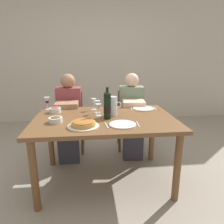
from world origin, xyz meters
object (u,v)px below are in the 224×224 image
Objects in this scene: dinner_plate_left_setting at (123,124)px; chair_left at (71,117)px; wine_glass_spare at (97,104)px; diner_left at (69,114)px; olive_bowl at (56,119)px; dining_table at (105,126)px; wine_glass_right_diner at (98,107)px; dinner_plate_right_setting at (143,108)px; water_pitcher at (112,107)px; wine_glass_centre at (94,102)px; baked_tart at (83,124)px; diner_right at (132,112)px; wine_bottle at (107,105)px; chair_right at (130,116)px; salad_bowl at (55,110)px; wine_glass_left_diner at (47,101)px.

chair_left is (-0.60, 1.18, -0.27)m from dinner_plate_left_setting.
diner_left reaches higher than wine_glass_spare.
wine_glass_spare is (0.43, 0.30, 0.07)m from olive_bowl.
olive_bowl is (-0.50, -0.11, 0.12)m from dining_table.
chair_left is (-0.39, 0.84, -0.36)m from wine_glass_right_diner.
diner_left reaches higher than dinner_plate_right_setting.
diner_left is at bearing 159.18° from dinner_plate_right_setting.
wine_glass_centre is at bearing 127.27° from water_pitcher.
wine_glass_centre is at bearing 120.99° from chair_left.
chair_left is 0.75× the size of diner_left.
wine_glass_right_diner is at bearing -87.09° from wine_glass_spare.
wine_glass_right_diner is 0.92× the size of wine_glass_spare.
olive_bowl is at bearing -130.71° from wine_glass_centre.
olive_bowl is 0.93× the size of wine_glass_spare.
baked_tart is 2.06× the size of wine_glass_spare.
dinner_plate_right_setting is at bearing 22.79° from wine_glass_right_diner.
diner_left is at bearing 127.89° from wine_glass_spare.
wine_glass_centre is 0.76m from chair_left.
wine_glass_right_diner is 0.82m from diner_right.
dining_table is at bearing 123.17° from wine_bottle.
wine_glass_right_diner reaches higher than baked_tart.
dinner_plate_right_setting is at bearing -2.69° from wine_glass_centre.
wine_glass_spare is 0.60m from dinner_plate_right_setting.
wine_glass_spare reaches higher than baked_tart.
chair_left is 0.26m from diner_left.
chair_right is (0.95, 1.03, -0.29)m from olive_bowl.
olive_bowl reaches higher than dinner_plate_left_setting.
dinner_plate_right_setting is (1.07, 0.05, -0.03)m from salad_bowl.
chair_right is (0.53, 0.73, -0.37)m from wine_glass_spare.
chair_right is at bearing 65.90° from wine_bottle.
diner_left reaches higher than wine_bottle.
diner_right is (0.41, 0.73, -0.29)m from wine_bottle.
diner_left is at bearing 103.61° from baked_tart.
wine_glass_left_diner is 1.17m from diner_right.
dinner_plate_left_setting is at bearing -13.22° from olive_bowl.
salad_bowl is 0.47m from wine_glass_centre.
olive_bowl is 0.48m from wine_glass_right_diner.
dining_table is at bearing -148.01° from dinner_plate_right_setting.
wine_glass_left_diner is 1.06× the size of wine_glass_spare.
chair_right reaches higher than dinner_plate_right_setting.
chair_left is 0.91m from chair_right.
dinner_plate_right_setting is 0.40m from diner_right.
dinner_plate_left_setting is (0.15, -0.26, 0.10)m from dining_table.
diner_left reaches higher than olive_bowl.
wine_glass_left_diner is 1.08m from dinner_plate_left_setting.
dinner_plate_left_setting is at bearing 117.04° from chair_left.
wine_glass_centre is at bearing 50.41° from chair_right.
salad_bowl reaches higher than dinner_plate_left_setting.
olive_bowl is 1.43m from chair_right.
wine_glass_centre is 0.16m from wine_glass_spare.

